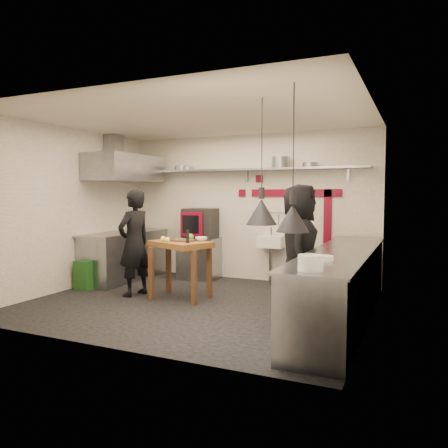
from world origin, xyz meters
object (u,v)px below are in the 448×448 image
at_px(prep_table, 181,270).
at_px(chef_right, 299,247).
at_px(green_bin, 86,275).
at_px(combi_oven, 200,223).
at_px(chef_left, 134,243).
at_px(oven_stand, 200,258).

height_order(prep_table, chef_right, chef_right).
bearing_deg(chef_right, green_bin, 82.21).
bearing_deg(combi_oven, chef_left, -105.86).
bearing_deg(oven_stand, chef_left, -105.19).
bearing_deg(green_bin, combi_oven, 50.09).
distance_m(combi_oven, chef_left, 1.76).
distance_m(green_bin, chef_left, 1.23).
bearing_deg(chef_left, chef_right, 107.51).
distance_m(oven_stand, chef_right, 2.83).
relative_size(oven_stand, chef_left, 0.46).
height_order(combi_oven, chef_right, chef_right).
distance_m(prep_table, chef_left, 0.91).
bearing_deg(prep_table, green_bin, -157.15).
xyz_separation_m(oven_stand, combi_oven, (0.02, -0.00, 0.69)).
distance_m(oven_stand, green_bin, 2.16).
height_order(oven_stand, combi_oven, combi_oven).
relative_size(combi_oven, prep_table, 0.64).
bearing_deg(green_bin, chef_left, -2.91).
bearing_deg(prep_table, chef_right, 26.34).
height_order(chef_left, chef_right, chef_right).
relative_size(combi_oven, chef_left, 0.34).
xyz_separation_m(green_bin, chef_right, (3.74, 0.20, 0.65)).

